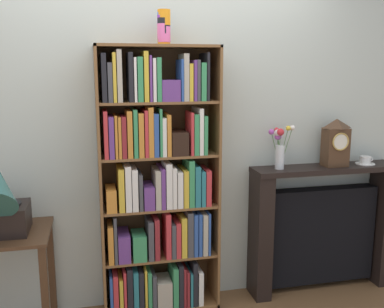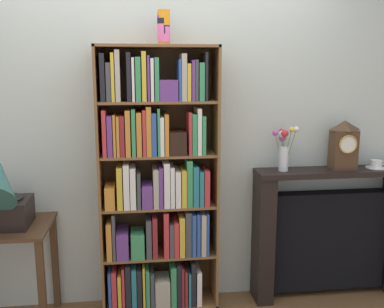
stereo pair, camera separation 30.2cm
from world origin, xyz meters
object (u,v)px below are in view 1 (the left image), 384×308
fireplace_mantel (322,229)px  bookshelf (158,192)px  teacup_with_saucer (365,161)px  cup_stack (164,27)px  side_table_left (5,259)px  flower_vase (280,146)px  mantel_clock (336,142)px

fireplace_mantel → bookshelf: bearing=-177.6°
bookshelf → teacup_with_saucer: bearing=1.2°
fireplace_mantel → cup_stack: bearing=-178.3°
cup_stack → fireplace_mantel: (1.25, 0.04, -1.50)m
side_table_left → flower_vase: 2.02m
side_table_left → fireplace_mantel: size_ratio=0.62×
bookshelf → side_table_left: 1.06m
side_table_left → teacup_with_saucer: size_ratio=4.85×
bookshelf → mantel_clock: (1.37, 0.03, 0.29)m
cup_stack → teacup_with_saucer: bearing=0.6°
bookshelf → side_table_left: bookshelf is taller
bookshelf → side_table_left: (-0.99, -0.10, -0.35)m
bookshelf → cup_stack: 1.10m
cup_stack → side_table_left: 1.80m
side_table_left → flower_vase: size_ratio=2.19×
flower_vase → teacup_with_saucer: (0.71, -0.01, -0.14)m
cup_stack → mantel_clock: size_ratio=0.62×
bookshelf → fireplace_mantel: (1.31, 0.06, -0.40)m
mantel_clock → bookshelf: bearing=-178.7°
fireplace_mantel → side_table_left: bearing=-176.2°
cup_stack → fireplace_mantel: bearing=1.7°
bookshelf → teacup_with_saucer: size_ratio=12.67×
fireplace_mantel → mantel_clock: (0.06, -0.02, 0.69)m
bookshelf → flower_vase: (0.92, 0.05, 0.28)m
cup_stack → flower_vase: size_ratio=0.68×
side_table_left → mantel_clock: bearing=3.2°
bookshelf → side_table_left: size_ratio=2.61×
side_table_left → mantel_clock: 2.45m
side_table_left → cup_stack: bearing=6.4°
cup_stack → mantel_clock: cup_stack is taller
fireplace_mantel → teacup_with_saucer: 0.63m
cup_stack → side_table_left: bearing=-173.6°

